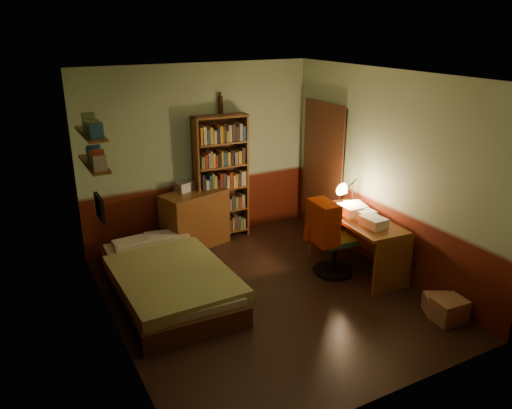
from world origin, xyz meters
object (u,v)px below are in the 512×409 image
desk (357,243)px  bookshelf (222,179)px  cardboard_box_a (449,310)px  office_chair (335,242)px  desk_lamp (353,184)px  bed (167,269)px  mini_stereo (184,186)px  dresser (195,219)px  cardboard_box_b (438,304)px

desk → bookshelf: bearing=126.7°
bookshelf → cardboard_box_a: size_ratio=5.35×
bookshelf → office_chair: size_ratio=2.10×
desk → office_chair: office_chair is taller
bookshelf → cardboard_box_a: 3.59m
bookshelf → desk_lamp: (1.28, -1.46, 0.14)m
desk → bed: bearing=171.1°
mini_stereo → dresser: bearing=-71.6°
cardboard_box_a → office_chair: bearing=106.3°
desk_lamp → cardboard_box_a: (-0.03, -1.81, -0.94)m
mini_stereo → desk: mini_stereo is taller
bookshelf → desk: 2.20m
dresser → cardboard_box_a: 3.63m
bed → desk_lamp: 2.69m
office_chair → cardboard_box_a: size_ratio=2.55×
desk → cardboard_box_b: desk is taller
desk → mini_stereo: bearing=137.3°
office_chair → cardboard_box_a: 1.61m
mini_stereo → desk_lamp: (1.85, -1.50, 0.17)m
desk_lamp → cardboard_box_a: 2.04m
desk_lamp → office_chair: (-0.47, -0.29, -0.63)m
desk → cardboard_box_b: 1.32m
desk → cardboard_box_a: bearing=-81.3°
desk → desk_lamp: size_ratio=2.08×
bed → dresser: dresser is taller
desk_lamp → bookshelf: bearing=112.2°
mini_stereo → desk: bearing=-66.1°
office_chair → desk: bearing=-4.6°
mini_stereo → office_chair: bearing=-71.3°
cardboard_box_b → office_chair: bearing=109.5°
bed → desk_lamp: desk_lamp is taller
office_chair → bookshelf: bearing=118.8°
office_chair → desk_lamp: bearing=35.6°
dresser → cardboard_box_b: dresser is taller
desk_lamp → bed: bearing=155.7°
bed → mini_stereo: bearing=62.1°
office_chair → dresser: bearing=131.7°
bed → bookshelf: bookshelf is taller
office_chair → cardboard_box_b: office_chair is taller
bookshelf → office_chair: bookshelf is taller
bed → office_chair: 2.17m
dresser → office_chair: (1.29, -1.66, 0.03)m
bed → cardboard_box_a: bearing=-37.1°
bookshelf → bed: bearing=-132.2°
bed → office_chair: bearing=-12.3°
desk_lamp → cardboard_box_a: size_ratio=1.90×
office_chair → cardboard_box_a: (0.44, -1.52, -0.32)m
dresser → cardboard_box_b: size_ratio=3.17×
bed → cardboard_box_b: 3.18m
cardboard_box_a → cardboard_box_b: size_ratio=1.19×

